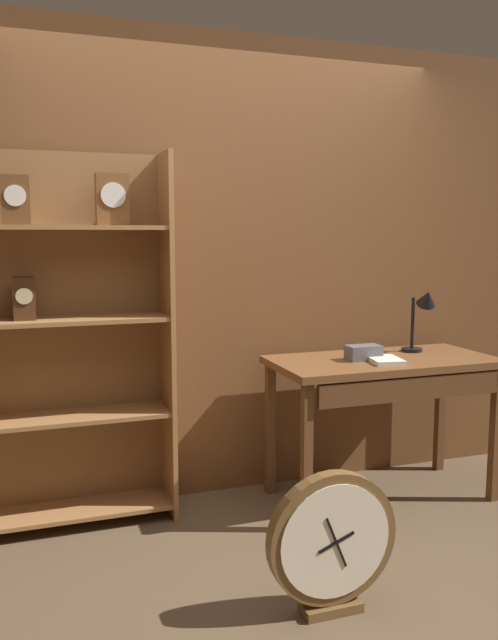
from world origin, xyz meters
The scene contains 8 objects.
ground_plane centered at (0.00, 0.00, 0.00)m, with size 10.00×10.00×0.00m, color brown.
back_wood_panel centered at (0.00, 1.22, 1.30)m, with size 4.80×0.05×2.60m, color brown.
bookshelf centered at (-1.16, 1.05, 0.96)m, with size 1.47×0.30×1.92m.
workbench centered at (0.79, 0.78, 0.71)m, with size 1.26×0.61×0.81m.
desk_lamp centered at (1.10, 0.90, 1.06)m, with size 0.20×0.20×0.39m.
toolbox_small centered at (0.66, 0.80, 0.85)m, with size 0.19×0.11×0.08m, color #595960.
open_repair_manual centered at (0.74, 0.70, 0.82)m, with size 0.16×0.22×0.03m, color silver.
round_clock_large centered at (0.01, -0.14, 0.30)m, with size 0.54×0.11×0.58m.
Camera 1 is at (-1.08, -2.30, 1.50)m, focal length 36.13 mm.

